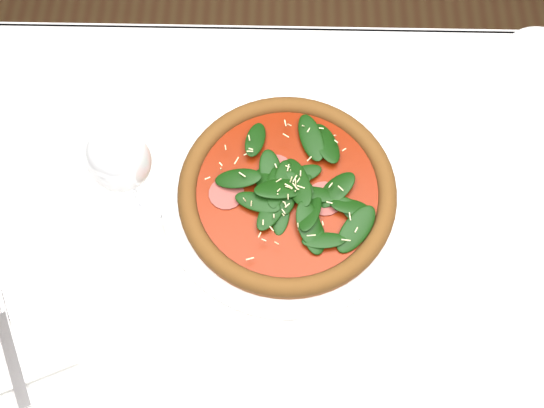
{
  "coord_description": "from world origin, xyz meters",
  "views": [
    {
      "loc": [
        -0.04,
        -0.3,
        1.58
      ],
      "look_at": [
        -0.05,
        0.06,
        0.77
      ],
      "focal_mm": 40.0,
      "sensor_mm": 36.0,
      "label": 1
    }
  ],
  "objects_px": {
    "plate": "(287,196)",
    "pizza": "(287,190)",
    "napkin": "(15,361)",
    "wine_glass": "(120,160)"
  },
  "relations": [
    {
      "from": "plate",
      "to": "pizza",
      "type": "bearing_deg",
      "value": 85.24
    },
    {
      "from": "plate",
      "to": "pizza",
      "type": "xyz_separation_m",
      "value": [
        0.0,
        0.0,
        0.02
      ]
    },
    {
      "from": "wine_glass",
      "to": "napkin",
      "type": "height_order",
      "value": "wine_glass"
    },
    {
      "from": "plate",
      "to": "wine_glass",
      "type": "bearing_deg",
      "value": -175.76
    },
    {
      "from": "pizza",
      "to": "napkin",
      "type": "height_order",
      "value": "pizza"
    },
    {
      "from": "wine_glass",
      "to": "napkin",
      "type": "relative_size",
      "value": 1.32
    },
    {
      "from": "plate",
      "to": "wine_glass",
      "type": "distance_m",
      "value": 0.26
    },
    {
      "from": "plate",
      "to": "pizza",
      "type": "height_order",
      "value": "pizza"
    },
    {
      "from": "plate",
      "to": "pizza",
      "type": "distance_m",
      "value": 0.02
    },
    {
      "from": "napkin",
      "to": "plate",
      "type": "bearing_deg",
      "value": 34.53
    }
  ]
}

